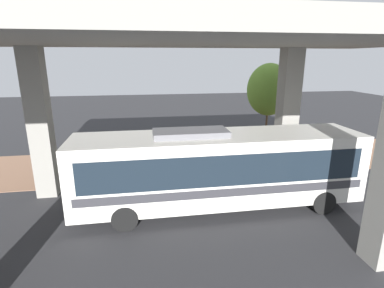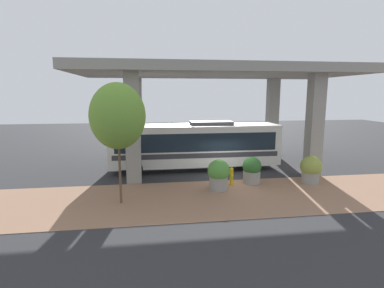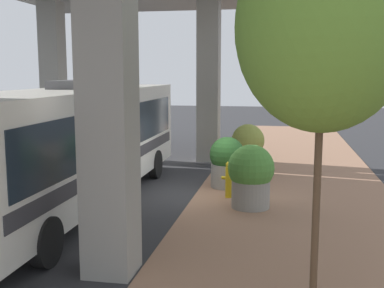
# 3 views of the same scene
# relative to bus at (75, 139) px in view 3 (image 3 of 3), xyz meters

# --- Properties ---
(ground_plane) EXTENTS (80.00, 80.00, 0.00)m
(ground_plane) POSITION_rel_bus_xyz_m (-3.10, -1.72, -1.91)
(ground_plane) COLOR #2D2D30
(ground_plane) RESTS_ON ground
(sidewalk_strip) EXTENTS (6.00, 40.00, 0.02)m
(sidewalk_strip) POSITION_rel_bus_xyz_m (-6.10, -1.72, -1.90)
(sidewalk_strip) COLOR #936B51
(sidewalk_strip) RESTS_ON ground
(bus) EXTENTS (2.80, 12.03, 3.52)m
(bus) POSITION_rel_bus_xyz_m (0.00, 0.00, 0.00)
(bus) COLOR silver
(bus) RESTS_ON ground
(fire_hydrant) EXTENTS (0.45, 0.22, 1.11)m
(fire_hydrant) POSITION_rel_bus_xyz_m (-4.15, -1.60, -1.35)
(fire_hydrant) COLOR gold
(fire_hydrant) RESTS_ON ground
(planter_front) EXTENTS (1.29, 1.29, 1.78)m
(planter_front) POSITION_rel_bus_xyz_m (-4.86, -0.64, -0.99)
(planter_front) COLOR gray
(planter_front) RESTS_ON ground
(planter_middle) EXTENTS (1.30, 1.30, 1.72)m
(planter_middle) POSITION_rel_bus_xyz_m (-4.35, -6.59, -1.03)
(planter_middle) COLOR gray
(planter_middle) RESTS_ON ground
(planter_back) EXTENTS (1.14, 1.14, 1.67)m
(planter_back) POSITION_rel_bus_xyz_m (-3.93, -2.94, -1.07)
(planter_back) COLOR gray
(planter_back) RESTS_ON ground
(street_tree_near) EXTENTS (2.69, 2.69, 6.03)m
(street_tree_near) POSITION_rel_bus_xyz_m (-6.24, 4.73, 2.50)
(street_tree_near) COLOR brown
(street_tree_near) RESTS_ON ground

